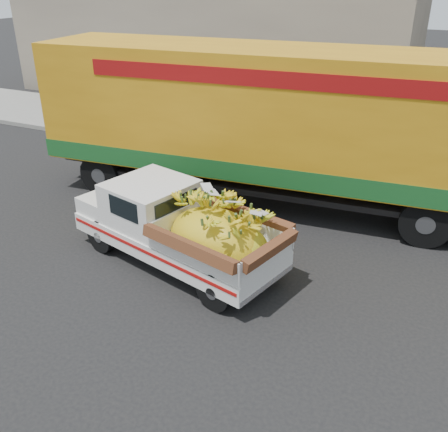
% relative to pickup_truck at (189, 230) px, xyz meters
% --- Properties ---
extents(ground, '(100.00, 100.00, 0.00)m').
position_rel_pickup_truck_xyz_m(ground, '(1.35, -0.53, -0.84)').
color(ground, black).
rests_on(ground, ground).
extents(curb, '(60.00, 0.25, 0.15)m').
position_rel_pickup_truck_xyz_m(curb, '(1.35, 6.10, -0.77)').
color(curb, gray).
rests_on(curb, ground).
extents(sidewalk, '(60.00, 4.00, 0.14)m').
position_rel_pickup_truck_xyz_m(sidewalk, '(1.35, 8.20, -0.77)').
color(sidewalk, gray).
rests_on(sidewalk, ground).
extents(building_left, '(18.00, 6.00, 5.00)m').
position_rel_pickup_truck_xyz_m(building_left, '(-6.65, 14.10, 1.66)').
color(building_left, gray).
rests_on(building_left, ground).
extents(pickup_truck, '(4.73, 2.68, 1.57)m').
position_rel_pickup_truck_xyz_m(pickup_truck, '(0.00, 0.00, 0.00)').
color(pickup_truck, black).
rests_on(pickup_truck, ground).
extents(semi_trailer, '(12.04, 3.58, 3.80)m').
position_rel_pickup_truck_xyz_m(semi_trailer, '(0.53, 3.65, 1.28)').
color(semi_trailer, black).
rests_on(semi_trailer, ground).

